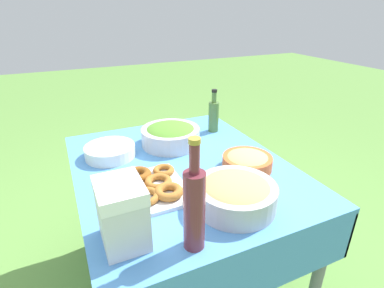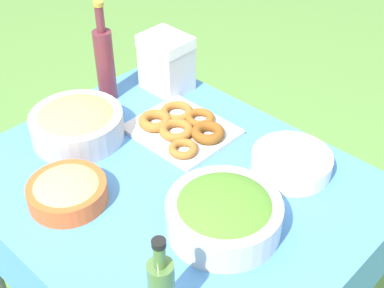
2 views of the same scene
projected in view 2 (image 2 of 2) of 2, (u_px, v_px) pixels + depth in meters
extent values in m
cube|color=#4C8CD1|center=(171.00, 183.00, 1.61)|extent=(1.16, 0.96, 0.02)
cube|color=#4C8CD1|center=(264.00, 145.00, 1.96)|extent=(1.16, 0.01, 0.22)
cube|color=#4C8CD1|center=(64.00, 136.00, 2.00)|extent=(0.01, 0.96, 0.22)
cylinder|color=slate|center=(158.00, 147.00, 2.38)|extent=(0.05, 0.05, 0.75)
cylinder|color=slate|center=(370.00, 279.00, 1.81)|extent=(0.05, 0.05, 0.75)
cylinder|color=silver|center=(224.00, 216.00, 1.43)|extent=(0.31, 0.31, 0.09)
ellipsoid|color=#51892D|center=(224.00, 207.00, 1.40)|extent=(0.27, 0.27, 0.07)
cylinder|color=#E05B28|center=(68.00, 193.00, 1.52)|extent=(0.23, 0.23, 0.06)
ellipsoid|color=tan|center=(67.00, 188.00, 1.51)|extent=(0.20, 0.20, 0.06)
cube|color=silver|center=(182.00, 130.00, 1.79)|extent=(0.33, 0.28, 0.02)
torus|color=brown|center=(208.00, 133.00, 1.74)|extent=(0.15, 0.15, 0.03)
torus|color=#A36628|center=(155.00, 121.00, 1.79)|extent=(0.13, 0.13, 0.03)
torus|color=#A36628|center=(177.00, 112.00, 1.84)|extent=(0.15, 0.15, 0.03)
torus|color=#93561E|center=(200.00, 118.00, 1.81)|extent=(0.13, 0.13, 0.03)
torus|color=#A36628|center=(183.00, 149.00, 1.68)|extent=(0.12, 0.12, 0.03)
torus|color=#A36628|center=(176.00, 130.00, 1.76)|extent=(0.15, 0.15, 0.03)
cylinder|color=white|center=(291.00, 169.00, 1.64)|extent=(0.25, 0.25, 0.01)
cylinder|color=white|center=(291.00, 166.00, 1.63)|extent=(0.25, 0.25, 0.01)
cylinder|color=white|center=(291.00, 163.00, 1.63)|extent=(0.25, 0.25, 0.01)
cylinder|color=white|center=(292.00, 160.00, 1.62)|extent=(0.25, 0.25, 0.01)
cylinder|color=white|center=(292.00, 157.00, 1.61)|extent=(0.25, 0.25, 0.01)
cylinder|color=#4C7238|center=(159.00, 256.00, 1.11)|extent=(0.03, 0.03, 0.06)
cylinder|color=black|center=(159.00, 243.00, 1.09)|extent=(0.03, 0.03, 0.02)
cylinder|color=maroon|center=(105.00, 66.00, 1.89)|extent=(0.07, 0.07, 0.26)
cylinder|color=maroon|center=(100.00, 19.00, 1.78)|extent=(0.03, 0.03, 0.09)
cylinder|color=#A58C33|center=(98.00, 4.00, 1.75)|extent=(0.03, 0.03, 0.02)
cylinder|color=#B2B7BC|center=(77.00, 126.00, 1.75)|extent=(0.30, 0.30, 0.09)
ellipsoid|color=tan|center=(76.00, 118.00, 1.73)|extent=(0.27, 0.27, 0.07)
cube|color=silver|center=(167.00, 68.00, 1.97)|extent=(0.17, 0.13, 0.17)
cube|color=white|center=(166.00, 42.00, 1.90)|extent=(0.17, 0.14, 0.04)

